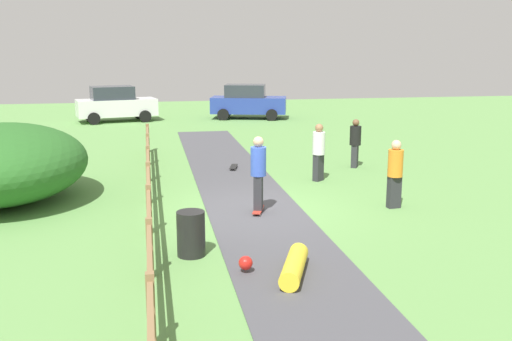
# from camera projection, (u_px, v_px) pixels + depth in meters

# --- Properties ---
(ground_plane) EXTENTS (60.00, 60.00, 0.00)m
(ground_plane) POSITION_uv_depth(u_px,v_px,m) (255.00, 211.00, 14.68)
(ground_plane) COLOR #60934C
(asphalt_path) EXTENTS (2.40, 28.00, 0.02)m
(asphalt_path) POSITION_uv_depth(u_px,v_px,m) (255.00, 211.00, 14.68)
(asphalt_path) COLOR #47474C
(asphalt_path) RESTS_ON ground_plane
(wooden_fence) EXTENTS (0.12, 18.12, 1.10)m
(wooden_fence) POSITION_uv_depth(u_px,v_px,m) (149.00, 190.00, 14.08)
(wooden_fence) COLOR olive
(wooden_fence) RESTS_ON ground_plane
(bush_large) EXTENTS (4.47, 5.36, 2.06)m
(bush_large) POSITION_uv_depth(u_px,v_px,m) (0.00, 163.00, 15.43)
(bush_large) COLOR #286023
(bush_large) RESTS_ON ground_plane
(trash_bin) EXTENTS (0.56, 0.56, 0.90)m
(trash_bin) POSITION_uv_depth(u_px,v_px,m) (191.00, 234.00, 11.49)
(trash_bin) COLOR black
(trash_bin) RESTS_ON ground_plane
(skater_riding) EXTENTS (0.48, 0.82, 1.90)m
(skater_riding) POSITION_uv_depth(u_px,v_px,m) (258.00, 170.00, 14.27)
(skater_riding) COLOR #B23326
(skater_riding) RESTS_ON asphalt_path
(skater_fallen) EXTENTS (1.40, 1.56, 0.36)m
(skater_fallen) POSITION_uv_depth(u_px,v_px,m) (290.00, 266.00, 10.49)
(skater_fallen) COLOR yellow
(skater_fallen) RESTS_ON asphalt_path
(skateboard_loose) EXTENTS (0.39, 0.82, 0.08)m
(skateboard_loose) POSITION_uv_depth(u_px,v_px,m) (234.00, 167.00, 19.63)
(skateboard_loose) COLOR black
(skateboard_loose) RESTS_ON asphalt_path
(bystander_white) EXTENTS (0.53, 0.53, 1.76)m
(bystander_white) POSITION_uv_depth(u_px,v_px,m) (319.00, 150.00, 17.77)
(bystander_white) COLOR #2D2D33
(bystander_white) RESTS_ON ground_plane
(bystander_orange) EXTENTS (0.42, 0.42, 1.76)m
(bystander_orange) POSITION_uv_depth(u_px,v_px,m) (395.00, 171.00, 14.78)
(bystander_orange) COLOR #2D2D33
(bystander_orange) RESTS_ON ground_plane
(bystander_black) EXTENTS (0.52, 0.52, 1.65)m
(bystander_black) POSITION_uv_depth(u_px,v_px,m) (355.00, 141.00, 19.75)
(bystander_black) COLOR #2D2D33
(bystander_black) RESTS_ON ground_plane
(parked_car_white) EXTENTS (4.46, 2.66, 1.92)m
(parked_car_white) POSITION_uv_depth(u_px,v_px,m) (116.00, 104.00, 31.75)
(parked_car_white) COLOR silver
(parked_car_white) RESTS_ON ground_plane
(parked_car_blue) EXTENTS (4.49, 2.78, 1.92)m
(parked_car_blue) POSITION_uv_depth(u_px,v_px,m) (248.00, 102.00, 33.06)
(parked_car_blue) COLOR #283D99
(parked_car_blue) RESTS_ON ground_plane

